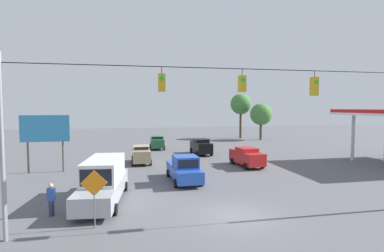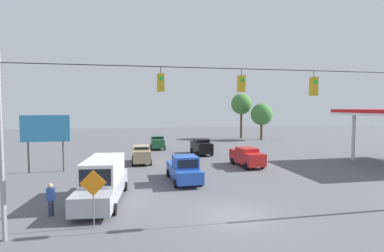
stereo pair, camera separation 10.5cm
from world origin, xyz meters
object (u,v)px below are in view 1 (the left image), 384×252
Objects in this scene: overhead_signal_span at (243,122)px; work_zone_sign at (94,188)px; pickup_truck_blue_withflow_mid at (184,169)px; tree_horizon_right at (241,104)px; traffic_cone_second at (115,193)px; sedan_green_withflow_deep at (157,142)px; sedan_black_oncoming_deep at (201,146)px; sedan_tan_withflow_far at (141,154)px; traffic_cone_farthest at (122,163)px; traffic_cone_fourth at (119,175)px; traffic_cone_fifth at (119,169)px; traffic_cone_third at (116,184)px; box_truck_silver_parked_shoulder at (103,180)px; roadside_billboard at (45,132)px; sedan_red_oncoming_far at (247,157)px; pedestrian at (51,199)px; traffic_cone_nearest at (113,206)px; tree_horizon_left at (261,114)px.

work_zone_sign is (7.29, -0.69, -3.13)m from overhead_signal_span.
pickup_truck_blue_withflow_mid is 0.65× the size of tree_horizon_right.
traffic_cone_second is 5.03m from work_zone_sign.
sedan_green_withflow_deep is 0.84× the size of sedan_black_oncoming_deep.
sedan_black_oncoming_deep reaches higher than traffic_cone_second.
sedan_tan_withflow_far is 2.52m from traffic_cone_farthest.
sedan_green_withflow_deep is at bearing -105.08° from traffic_cone_fourth.
tree_horizon_right reaches higher than traffic_cone_fifth.
tree_horizon_right is at bearing -124.34° from traffic_cone_third.
tree_horizon_right reaches higher than box_truck_silver_parked_shoulder.
roadside_billboard is (15.99, 7.12, 2.67)m from sedan_black_oncoming_deep.
sedan_tan_withflow_far is at bearing -19.96° from sedan_red_oncoming_far.
roadside_billboard reaches higher than sedan_green_withflow_deep.
roadside_billboard is at bearing -54.66° from traffic_cone_second.
box_truck_silver_parked_shoulder reaches higher than sedan_red_oncoming_far.
sedan_black_oncoming_deep is at bearing -124.05° from pedestrian.
traffic_cone_fifth is at bearing -94.39° from box_truck_silver_parked_shoulder.
pickup_truck_blue_withflow_mid is (-3.05, 8.46, 0.01)m from sedan_tan_withflow_far.
sedan_red_oncoming_far is at bearing -146.61° from traffic_cone_second.
pedestrian reaches higher than traffic_cone_third.
sedan_tan_withflow_far reaches higher than traffic_cone_fifth.
overhead_signal_span is 2.64× the size of tree_horizon_right.
work_zone_sign is (0.69, 12.39, 1.62)m from traffic_cone_fifth.
overhead_signal_span is 12.38× the size of pedestrian.
traffic_cone_nearest is (6.55, -2.81, -4.76)m from overhead_signal_span.
sedan_black_oncoming_deep reaches higher than traffic_cone_farthest.
work_zone_sign is (0.73, 4.71, 1.62)m from traffic_cone_second.
traffic_cone_second is 1.00× the size of traffic_cone_fifth.
traffic_cone_third is 5.79m from pedestrian.
sedan_tan_withflow_far is 16.73m from work_zone_sign.
tree_horizon_right is (-21.24, -31.09, 5.99)m from traffic_cone_third.
sedan_red_oncoming_far is 8.58m from pickup_truck_blue_withflow_mid.
traffic_cone_fourth is at bearing -92.14° from traffic_cone_third.
sedan_tan_withflow_far is at bearing -99.60° from work_zone_sign.
overhead_signal_span is at bearing 121.88° from traffic_cone_fourth.
traffic_cone_fourth is (-0.03, -7.68, 0.00)m from traffic_cone_nearest.
pickup_truck_blue_withflow_mid is (1.46, -8.70, -4.14)m from overhead_signal_span.
traffic_cone_fifth is at bearing 1.78° from sedan_red_oncoming_far.
tree_horizon_right reaches higher than overhead_signal_span.
traffic_cone_nearest is at bearing 89.55° from traffic_cone_farthest.
sedan_green_withflow_deep is at bearing -100.57° from traffic_cone_nearest.
traffic_cone_farthest is at bearing -67.63° from overhead_signal_span.
traffic_cone_second is at bearing 89.60° from traffic_cone_fourth.
tree_horizon_left is 4.50m from tree_horizon_right.
sedan_green_withflow_deep is 5.36× the size of traffic_cone_fourth.
roadside_billboard reaches higher than sedan_red_oncoming_far.
sedan_green_withflow_deep is at bearing -101.80° from traffic_cone_second.
pickup_truck_blue_withflow_mid is 34.51m from tree_horizon_right.
pedestrian is 0.21× the size of tree_horizon_right.
overhead_signal_span is at bearing 156.83° from traffic_cone_nearest.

